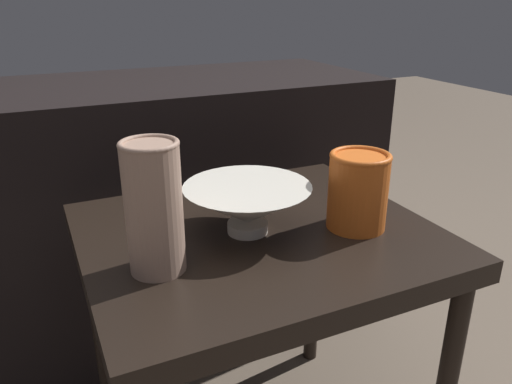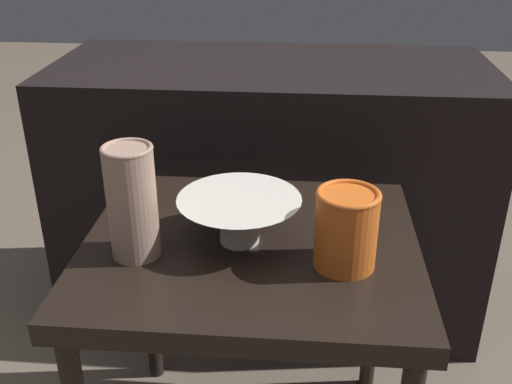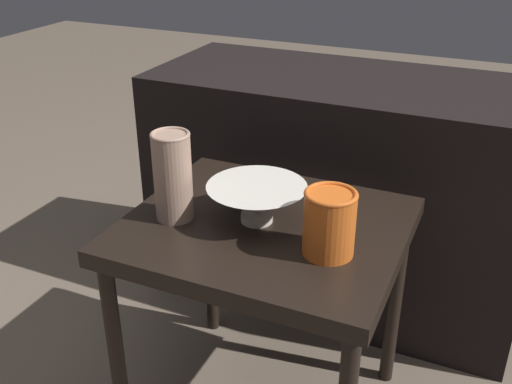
# 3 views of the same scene
# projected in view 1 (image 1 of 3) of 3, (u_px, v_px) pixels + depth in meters

# --- Properties ---
(table) EXTENTS (0.61, 0.53, 0.55)m
(table) POSITION_uv_depth(u_px,v_px,m) (258.00, 262.00, 0.91)
(table) COLOR black
(table) RESTS_ON ground_plane
(couch_backdrop) EXTENTS (1.13, 0.50, 0.72)m
(couch_backdrop) POSITION_uv_depth(u_px,v_px,m) (172.00, 206.00, 1.45)
(couch_backdrop) COLOR black
(couch_backdrop) RESTS_ON ground_plane
(bowl) EXTENTS (0.22, 0.22, 0.09)m
(bowl) POSITION_uv_depth(u_px,v_px,m) (248.00, 205.00, 0.86)
(bowl) COLOR silver
(bowl) RESTS_ON table
(vase_textured_left) EXTENTS (0.09, 0.09, 0.20)m
(vase_textured_left) POSITION_uv_depth(u_px,v_px,m) (154.00, 207.00, 0.72)
(vase_textured_left) COLOR tan
(vase_textured_left) RESTS_ON table
(vase_colorful_right) EXTENTS (0.11, 0.11, 0.14)m
(vase_colorful_right) POSITION_uv_depth(u_px,v_px,m) (358.00, 190.00, 0.87)
(vase_colorful_right) COLOR orange
(vase_colorful_right) RESTS_ON table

